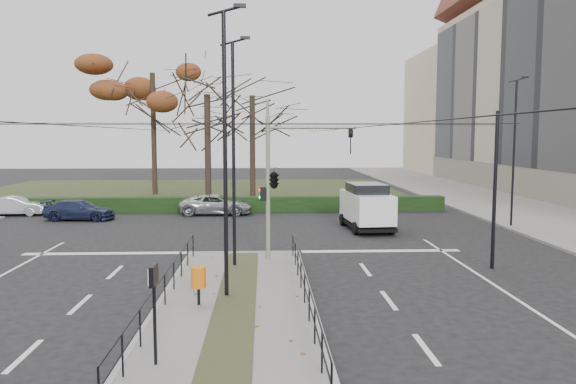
% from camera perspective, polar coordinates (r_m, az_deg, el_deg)
% --- Properties ---
extents(ground, '(140.00, 140.00, 0.00)m').
position_cam_1_polar(ground, '(19.45, -4.99, -9.39)').
color(ground, black).
rests_on(ground, ground).
extents(median_island, '(4.40, 15.00, 0.14)m').
position_cam_1_polar(median_island, '(17.03, -5.36, -11.35)').
color(median_island, slate).
rests_on(median_island, ground).
extents(sidewalk_east, '(8.00, 90.00, 0.14)m').
position_cam_1_polar(sidewalk_east, '(44.50, 20.20, -1.07)').
color(sidewalk_east, slate).
rests_on(sidewalk_east, ground).
extents(park, '(38.00, 26.00, 0.10)m').
position_cam_1_polar(park, '(51.47, -10.13, 0.05)').
color(park, '#253219').
rests_on(park, ground).
extents(hedge, '(38.00, 1.00, 1.00)m').
position_cam_1_polar(hedge, '(38.26, -12.79, -1.27)').
color(hedge, black).
rests_on(hedge, ground).
extents(median_railing, '(4.14, 13.24, 0.92)m').
position_cam_1_polar(median_railing, '(16.69, -5.41, -8.48)').
color(median_railing, black).
rests_on(median_railing, median_island).
extents(catenary, '(20.00, 34.00, 6.00)m').
position_cam_1_polar(catenary, '(20.47, -4.87, 1.10)').
color(catenary, black).
rests_on(catenary, ground).
extents(traffic_light, '(3.86, 2.22, 5.68)m').
position_cam_1_polar(traffic_light, '(22.25, -1.20, 1.55)').
color(traffic_light, gray).
rests_on(traffic_light, median_island).
extents(litter_bin, '(0.44, 0.44, 1.13)m').
position_cam_1_polar(litter_bin, '(16.73, -9.08, -8.60)').
color(litter_bin, black).
rests_on(litter_bin, median_island).
extents(info_panel, '(0.12, 0.57, 2.19)m').
position_cam_1_polar(info_panel, '(12.47, -13.50, -9.32)').
color(info_panel, black).
rests_on(info_panel, median_island).
extents(streetlamp_median_near, '(0.74, 0.15, 8.80)m').
position_cam_1_polar(streetlamp_median_near, '(17.07, -6.35, 4.17)').
color(streetlamp_median_near, black).
rests_on(streetlamp_median_near, median_island).
extents(streetlamp_median_far, '(0.72, 0.15, 8.57)m').
position_cam_1_polar(streetlamp_median_far, '(21.16, -5.51, 4.16)').
color(streetlamp_median_far, black).
rests_on(streetlamp_median_far, median_island).
extents(streetlamp_sidewalk, '(0.68, 0.14, 8.12)m').
position_cam_1_polar(streetlamp_sidewalk, '(33.04, 22.00, 3.93)').
color(streetlamp_sidewalk, black).
rests_on(streetlamp_sidewalk, sidewalk_east).
extents(parked_car_second, '(3.75, 1.53, 1.21)m').
position_cam_1_polar(parked_car_second, '(39.76, -25.94, -1.29)').
color(parked_car_second, '#A4A6AC').
rests_on(parked_car_second, ground).
extents(parked_car_third, '(4.29, 2.03, 1.21)m').
position_cam_1_polar(parked_car_third, '(36.14, -20.42, -1.72)').
color(parked_car_third, '#1C2542').
rests_on(parked_car_third, ground).
extents(parked_car_fourth, '(4.72, 2.29, 1.29)m').
position_cam_1_polar(parked_car_fourth, '(36.53, -7.28, -1.27)').
color(parked_car_fourth, '#A4A6AC').
rests_on(parked_car_fourth, ground).
extents(white_van, '(2.46, 4.88, 2.51)m').
position_cam_1_polar(white_van, '(30.66, 7.98, -1.38)').
color(white_van, white).
rests_on(white_van, ground).
extents(rust_tree, '(10.31, 10.31, 13.43)m').
position_cam_1_polar(rust_tree, '(49.27, -13.62, 11.67)').
color(rust_tree, black).
rests_on(rust_tree, park).
extents(bare_tree_center, '(7.97, 7.97, 10.85)m').
position_cam_1_polar(bare_tree_center, '(45.28, -3.65, 9.01)').
color(bare_tree_center, black).
rests_on(bare_tree_center, park).
extents(bare_tree_near, '(6.40, 6.40, 10.39)m').
position_cam_1_polar(bare_tree_near, '(39.65, -8.22, 8.96)').
color(bare_tree_near, black).
rests_on(bare_tree_near, park).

